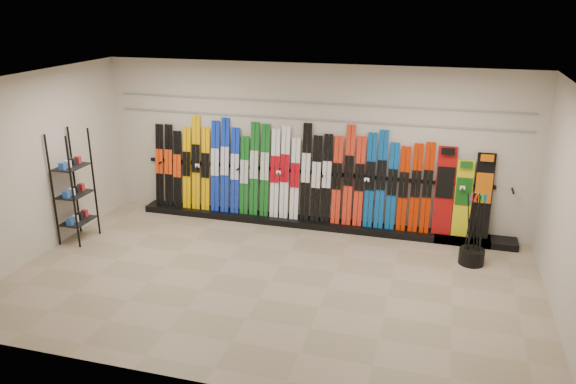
# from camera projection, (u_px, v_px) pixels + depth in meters

# --- Properties ---
(floor) EXTENTS (8.00, 8.00, 0.00)m
(floor) POSITION_uv_depth(u_px,v_px,m) (271.00, 281.00, 8.57)
(floor) COLOR gray
(floor) RESTS_ON ground
(back_wall) EXTENTS (8.00, 0.00, 8.00)m
(back_wall) POSITION_uv_depth(u_px,v_px,m) (310.00, 146.00, 10.35)
(back_wall) COLOR #C0B4A4
(back_wall) RESTS_ON floor
(left_wall) EXTENTS (0.00, 5.00, 5.00)m
(left_wall) POSITION_uv_depth(u_px,v_px,m) (35.00, 166.00, 9.10)
(left_wall) COLOR #C0B4A4
(left_wall) RESTS_ON floor
(right_wall) EXTENTS (0.00, 5.00, 5.00)m
(right_wall) POSITION_uv_depth(u_px,v_px,m) (573.00, 216.00, 7.05)
(right_wall) COLOR #C0B4A4
(right_wall) RESTS_ON floor
(ceiling) EXTENTS (8.00, 8.00, 0.00)m
(ceiling) POSITION_uv_depth(u_px,v_px,m) (269.00, 83.00, 7.58)
(ceiling) COLOR silver
(ceiling) RESTS_ON back_wall
(ski_rack_base) EXTENTS (8.00, 0.40, 0.12)m
(ski_rack_base) POSITION_uv_depth(u_px,v_px,m) (318.00, 224.00, 10.57)
(ski_rack_base) COLOR black
(ski_rack_base) RESTS_ON floor
(skis) EXTENTS (5.37, 0.26, 1.83)m
(skis) POSITION_uv_depth(u_px,v_px,m) (284.00, 174.00, 10.50)
(skis) COLOR black
(skis) RESTS_ON ski_rack_base
(snowboards) EXTENTS (0.95, 0.24, 1.56)m
(snowboards) POSITION_uv_depth(u_px,v_px,m) (463.00, 195.00, 9.72)
(snowboards) COLOR #990C0C
(snowboards) RESTS_ON ski_rack_base
(accessory_rack) EXTENTS (0.40, 0.60, 1.98)m
(accessory_rack) POSITION_uv_depth(u_px,v_px,m) (74.00, 187.00, 9.72)
(accessory_rack) COLOR black
(accessory_rack) RESTS_ON floor
(pole_bin) EXTENTS (0.41, 0.41, 0.25)m
(pole_bin) POSITION_uv_depth(u_px,v_px,m) (471.00, 256.00, 9.08)
(pole_bin) COLOR black
(pole_bin) RESTS_ON floor
(ski_poles) EXTENTS (0.31, 0.15, 1.18)m
(ski_poles) POSITION_uv_depth(u_px,v_px,m) (474.00, 229.00, 8.93)
(ski_poles) COLOR black
(ski_poles) RESTS_ON pole_bin
(slatwall_rail_0) EXTENTS (7.60, 0.02, 0.03)m
(slatwall_rail_0) POSITION_uv_depth(u_px,v_px,m) (311.00, 119.00, 10.17)
(slatwall_rail_0) COLOR gray
(slatwall_rail_0) RESTS_ON back_wall
(slatwall_rail_1) EXTENTS (7.60, 0.02, 0.03)m
(slatwall_rail_1) POSITION_uv_depth(u_px,v_px,m) (311.00, 103.00, 10.07)
(slatwall_rail_1) COLOR gray
(slatwall_rail_1) RESTS_ON back_wall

